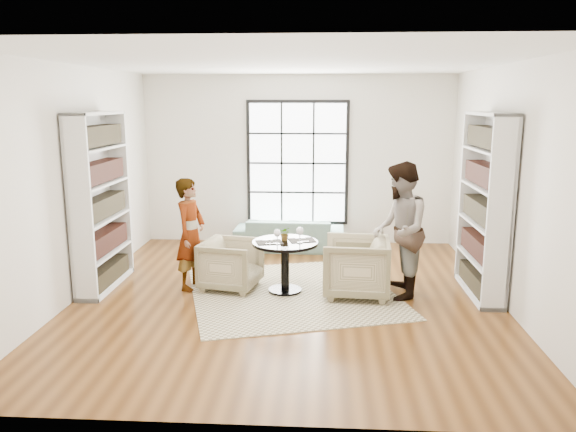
# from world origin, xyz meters

# --- Properties ---
(ground) EXTENTS (6.00, 6.00, 0.00)m
(ground) POSITION_xyz_m (0.00, 0.00, 0.00)
(ground) COLOR brown
(room_shell) EXTENTS (6.00, 6.01, 6.00)m
(room_shell) POSITION_xyz_m (0.00, 0.54, 1.26)
(room_shell) COLOR silver
(room_shell) RESTS_ON ground
(rug) EXTENTS (3.26, 3.26, 0.01)m
(rug) POSITION_xyz_m (0.06, 0.17, 0.01)
(rug) COLOR #C6BA95
(rug) RESTS_ON ground
(pedestal_table) EXTENTS (0.88, 0.88, 0.70)m
(pedestal_table) POSITION_xyz_m (-0.04, 0.20, 0.51)
(pedestal_table) COLOR black
(pedestal_table) RESTS_ON ground
(sofa) EXTENTS (1.89, 0.78, 0.55)m
(sofa) POSITION_xyz_m (-0.11, 2.45, 0.27)
(sofa) COLOR slate
(sofa) RESTS_ON ground
(armchair_left) EXTENTS (0.89, 0.87, 0.69)m
(armchair_left) POSITION_xyz_m (-0.79, 0.30, 0.34)
(armchair_left) COLOR tan
(armchair_left) RESTS_ON ground
(armchair_right) EXTENTS (0.92, 0.90, 0.78)m
(armchair_right) POSITION_xyz_m (0.90, 0.12, 0.39)
(armchair_right) COLOR #C7BA8E
(armchair_right) RESTS_ON ground
(person_left) EXTENTS (0.49, 0.63, 1.53)m
(person_left) POSITION_xyz_m (-1.34, 0.30, 0.76)
(person_left) COLOR gray
(person_left) RESTS_ON ground
(person_right) EXTENTS (0.73, 0.91, 1.78)m
(person_right) POSITION_xyz_m (1.45, 0.12, 0.89)
(person_right) COLOR gray
(person_right) RESTS_ON ground
(placemat_left) EXTENTS (0.40, 0.34, 0.01)m
(placemat_left) POSITION_xyz_m (-0.25, 0.14, 0.71)
(placemat_left) COLOR #282623
(placemat_left) RESTS_ON pedestal_table
(placemat_right) EXTENTS (0.40, 0.34, 0.01)m
(placemat_right) POSITION_xyz_m (0.18, 0.27, 0.71)
(placemat_right) COLOR #282623
(placemat_right) RESTS_ON pedestal_table
(cutlery_left) EXTENTS (0.19, 0.25, 0.01)m
(cutlery_left) POSITION_xyz_m (-0.25, 0.14, 0.71)
(cutlery_left) COLOR silver
(cutlery_left) RESTS_ON placemat_left
(cutlery_right) EXTENTS (0.19, 0.25, 0.01)m
(cutlery_right) POSITION_xyz_m (0.18, 0.27, 0.71)
(cutlery_right) COLOR silver
(cutlery_right) RESTS_ON placemat_right
(wine_glass_left) EXTENTS (0.09, 0.09, 0.20)m
(wine_glass_left) POSITION_xyz_m (-0.14, 0.06, 0.85)
(wine_glass_left) COLOR silver
(wine_glass_left) RESTS_ON pedestal_table
(wine_glass_right) EXTENTS (0.10, 0.10, 0.22)m
(wine_glass_right) POSITION_xyz_m (0.16, 0.14, 0.86)
(wine_glass_right) COLOR silver
(wine_glass_right) RESTS_ON pedestal_table
(flower_centerpiece) EXTENTS (0.18, 0.16, 0.19)m
(flower_centerpiece) POSITION_xyz_m (-0.05, 0.27, 0.80)
(flower_centerpiece) COLOR gray
(flower_centerpiece) RESTS_ON pedestal_table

